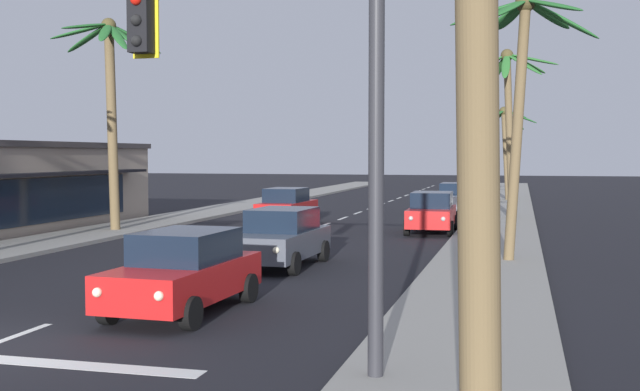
# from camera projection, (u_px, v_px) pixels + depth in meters

# --- Properties ---
(sidewalk_right) EXTENTS (3.20, 110.00, 0.14)m
(sidewalk_right) POSITION_uv_depth(u_px,v_px,m) (496.00, 235.00, 30.50)
(sidewalk_right) COLOR gray
(sidewalk_right) RESTS_ON ground
(sidewalk_left) EXTENTS (3.20, 110.00, 0.14)m
(sidewalk_left) POSITION_uv_depth(u_px,v_px,m) (134.00, 226.00, 34.39)
(sidewalk_left) COLOR gray
(sidewalk_left) RESTS_ON ground
(lane_markings) EXTENTS (4.28, 88.77, 0.01)m
(lane_markings) POSITION_uv_depth(u_px,v_px,m) (317.00, 231.00, 32.87)
(lane_markings) COLOR silver
(lane_markings) RESTS_ON ground
(traffic_signal_mast) EXTENTS (10.97, 0.40, 6.77)m
(traffic_signal_mast) POSITION_uv_depth(u_px,v_px,m) (147.00, 55.00, 11.57)
(traffic_signal_mast) COLOR #2D2D33
(traffic_signal_mast) RESTS_ON ground
(sedan_lead_at_stop_bar) EXTENTS (2.08, 4.50, 1.68)m
(sedan_lead_at_stop_bar) POSITION_uv_depth(u_px,v_px,m) (184.00, 271.00, 15.97)
(sedan_lead_at_stop_bar) COLOR red
(sedan_lead_at_stop_bar) RESTS_ON ground
(sedan_third_in_queue) EXTENTS (2.06, 4.50, 1.68)m
(sedan_third_in_queue) POSITION_uv_depth(u_px,v_px,m) (282.00, 237.00, 22.50)
(sedan_third_in_queue) COLOR #4C515B
(sedan_third_in_queue) RESTS_ON ground
(sedan_oncoming_far) EXTENTS (2.02, 4.48, 1.68)m
(sedan_oncoming_far) POSITION_uv_depth(u_px,v_px,m) (287.00, 206.00, 36.23)
(sedan_oncoming_far) COLOR red
(sedan_oncoming_far) RESTS_ON ground
(sedan_parked_nearest_kerb) EXTENTS (2.04, 4.49, 1.68)m
(sedan_parked_nearest_kerb) POSITION_uv_depth(u_px,v_px,m) (432.00, 212.00, 32.22)
(sedan_parked_nearest_kerb) COLOR red
(sedan_parked_nearest_kerb) RESTS_ON ground
(sedan_parked_mid_kerb) EXTENTS (1.98, 4.46, 1.68)m
(sedan_parked_mid_kerb) POSITION_uv_depth(u_px,v_px,m) (456.00, 198.00, 42.40)
(sedan_parked_mid_kerb) COLOR silver
(sedan_parked_mid_kerb) RESTS_ON ground
(palm_left_third) EXTENTS (4.44, 4.76, 8.81)m
(palm_left_third) POSITION_uv_depth(u_px,v_px,m) (110.00, 80.00, 31.90)
(palm_left_third) COLOR brown
(palm_left_third) RESTS_ON ground
(palm_right_second) EXTENTS (4.26, 4.31, 7.95)m
(palm_right_second) POSITION_uv_depth(u_px,v_px,m) (521.00, 60.00, 22.62)
(palm_right_second) COLOR brown
(palm_right_second) RESTS_ON ground
(palm_right_third) EXTENTS (4.68, 4.22, 8.33)m
(palm_right_third) POSITION_uv_depth(u_px,v_px,m) (509.00, 97.00, 37.71)
(palm_right_third) COLOR brown
(palm_right_third) RESTS_ON ground
(palm_right_farthest) EXTENTS (4.55, 3.94, 6.47)m
(palm_right_farthest) POSITION_uv_depth(u_px,v_px,m) (505.00, 133.00, 52.89)
(palm_right_farthest) COLOR brown
(palm_right_farthest) RESTS_ON ground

